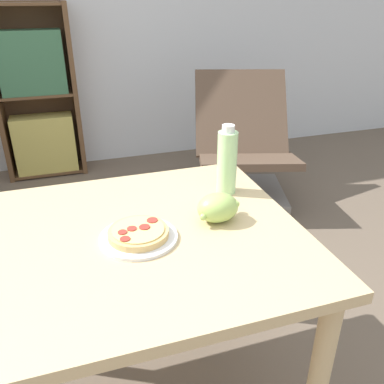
{
  "coord_description": "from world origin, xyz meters",
  "views": [
    {
      "loc": [
        -0.02,
        -0.95,
        1.39
      ],
      "look_at": [
        0.35,
        0.19,
        0.8
      ],
      "focal_mm": 38.0,
      "sensor_mm": 36.0,
      "label": 1
    }
  ],
  "objects_px": {
    "grape_bunch": "(218,207)",
    "lounge_chair_far": "(242,163)",
    "bookshelf": "(38,101)",
    "drink_bottle": "(227,162)",
    "pizza_on_plate": "(138,235)"
  },
  "relations": [
    {
      "from": "pizza_on_plate",
      "to": "bookshelf",
      "type": "bearing_deg",
      "value": 97.91
    },
    {
      "from": "pizza_on_plate",
      "to": "grape_bunch",
      "type": "distance_m",
      "value": 0.26
    },
    {
      "from": "drink_bottle",
      "to": "lounge_chair_far",
      "type": "bearing_deg",
      "value": 62.19
    },
    {
      "from": "grape_bunch",
      "to": "lounge_chair_far",
      "type": "relative_size",
      "value": 0.15
    },
    {
      "from": "grape_bunch",
      "to": "pizza_on_plate",
      "type": "bearing_deg",
      "value": -173.39
    },
    {
      "from": "grape_bunch",
      "to": "bookshelf",
      "type": "height_order",
      "value": "bookshelf"
    },
    {
      "from": "bookshelf",
      "to": "lounge_chair_far",
      "type": "bearing_deg",
      "value": -35.53
    },
    {
      "from": "grape_bunch",
      "to": "lounge_chair_far",
      "type": "bearing_deg",
      "value": 61.98
    },
    {
      "from": "drink_bottle",
      "to": "lounge_chair_far",
      "type": "distance_m",
      "value": 1.5
    },
    {
      "from": "grape_bunch",
      "to": "drink_bottle",
      "type": "bearing_deg",
      "value": 60.61
    },
    {
      "from": "grape_bunch",
      "to": "bookshelf",
      "type": "relative_size",
      "value": 0.1
    },
    {
      "from": "pizza_on_plate",
      "to": "drink_bottle",
      "type": "height_order",
      "value": "drink_bottle"
    },
    {
      "from": "lounge_chair_far",
      "to": "pizza_on_plate",
      "type": "bearing_deg",
      "value": -108.17
    },
    {
      "from": "drink_bottle",
      "to": "lounge_chair_far",
      "type": "xyz_separation_m",
      "value": [
        0.65,
        1.23,
        -0.57
      ]
    },
    {
      "from": "lounge_chair_far",
      "to": "bookshelf",
      "type": "xyz_separation_m",
      "value": [
        -1.34,
        0.96,
        0.32
      ]
    }
  ]
}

